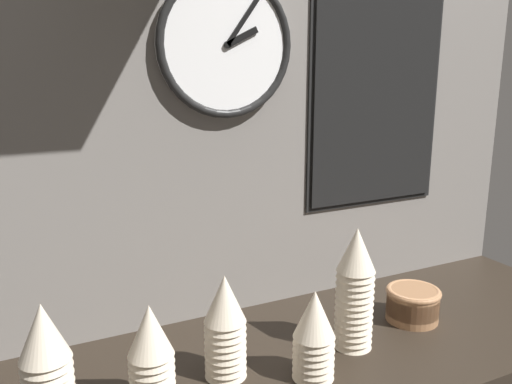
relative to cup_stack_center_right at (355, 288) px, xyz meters
name	(u,v)px	position (x,y,z in m)	size (l,w,h in m)	color
ground_plane	(322,351)	(-0.06, 0.04, -0.16)	(1.60, 0.56, 0.04)	black
wall_tiled_back	(271,107)	(-0.06, 0.30, 0.38)	(1.60, 0.03, 1.05)	slate
cup_stack_center_right	(355,288)	(0.00, 0.00, 0.00)	(0.09, 0.09, 0.28)	beige
cup_stack_far_left	(47,373)	(-0.65, -0.02, -0.02)	(0.09, 0.09, 0.25)	beige
cup_stack_left	(151,356)	(-0.47, -0.01, -0.04)	(0.09, 0.09, 0.21)	beige
cup_stack_center	(314,335)	(-0.15, -0.07, -0.05)	(0.09, 0.09, 0.19)	beige
cup_stack_center_left	(225,326)	(-0.31, 0.02, -0.03)	(0.09, 0.09, 0.22)	beige
bowl_stack_right	(413,303)	(0.21, 0.04, -0.10)	(0.14, 0.14, 0.08)	#996B47
wall_clock	(226,45)	(-0.19, 0.27, 0.53)	(0.34, 0.03, 0.34)	white
menu_board	(376,101)	(0.26, 0.28, 0.39)	(0.43, 0.01, 0.58)	black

